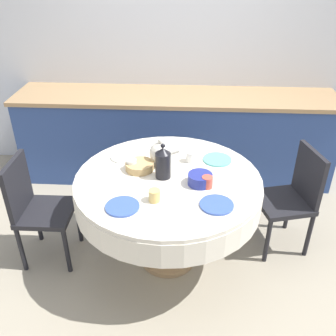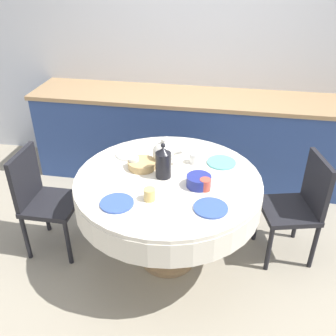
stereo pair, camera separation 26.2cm
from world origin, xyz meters
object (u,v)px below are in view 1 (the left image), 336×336
(chair_left, at_px, (293,195))
(chair_right, at_px, (36,206))
(coffee_carafe, at_px, (163,163))
(teapot, at_px, (161,153))

(chair_left, xyz_separation_m, chair_right, (-1.99, -0.26, 0.00))
(coffee_carafe, distance_m, teapot, 0.18)
(chair_left, bearing_deg, teapot, 78.99)
(chair_right, bearing_deg, coffee_carafe, 90.64)
(chair_right, height_order, coffee_carafe, coffee_carafe)
(coffee_carafe, bearing_deg, teapot, 99.63)
(coffee_carafe, height_order, teapot, coffee_carafe)
(chair_right, distance_m, teapot, 1.04)
(chair_left, height_order, chair_right, same)
(chair_left, bearing_deg, chair_right, 83.02)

